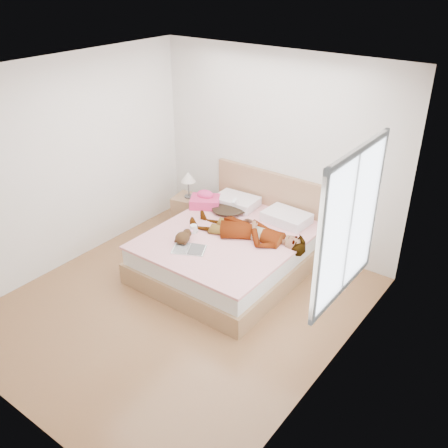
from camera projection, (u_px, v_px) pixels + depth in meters
name	position (u px, v px, depth m)	size (l,w,h in m)	color
ground	(180.00, 305.00, 5.75)	(4.00, 4.00, 0.00)	#4F2D18
woman	(248.00, 228.00, 6.12)	(0.56, 1.49, 0.21)	white
hair	(232.00, 207.00, 6.76)	(0.48, 0.59, 0.09)	black
phone	(234.00, 200.00, 6.62)	(0.05, 0.10, 0.01)	silver
room_shell	(350.00, 224.00, 4.32)	(4.00, 4.00, 4.00)	white
bed	(233.00, 248.00, 6.35)	(1.80, 2.08, 1.00)	olive
towel	(205.00, 200.00, 6.86)	(0.51, 0.48, 0.21)	#E53E6F
magazine	(189.00, 249.00, 5.85)	(0.46, 0.40, 0.02)	white
coffee_mug	(194.00, 229.00, 6.20)	(0.14, 0.11, 0.10)	white
plush_toy	(183.00, 237.00, 5.97)	(0.20, 0.28, 0.15)	black
nightstand	(189.00, 210.00, 7.26)	(0.48, 0.44, 0.90)	brown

